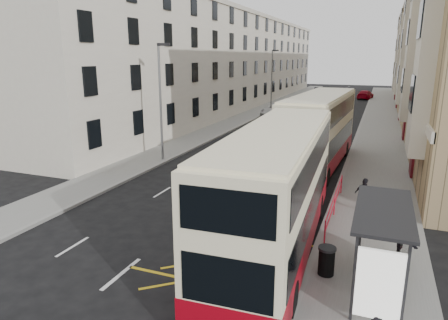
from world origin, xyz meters
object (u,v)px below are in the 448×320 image
at_px(double_decker_rear, 319,131).
at_px(pedestrian_mid, 405,248).
at_px(litter_bin, 326,260).
at_px(street_lamp_far, 272,76).
at_px(double_decker_front, 277,190).
at_px(car_silver, 305,97).
at_px(white_van, 277,110).
at_px(car_red, 365,95).
at_px(car_dark, 318,91).
at_px(pedestrian_far, 364,195).
at_px(street_lamp_near, 161,96).
at_px(bus_shelter, 387,236).

bearing_deg(double_decker_rear, pedestrian_mid, -66.39).
distance_m(double_decker_rear, litter_bin, 14.41).
relative_size(street_lamp_far, double_decker_front, 0.66).
bearing_deg(litter_bin, car_silver, 100.98).
distance_m(double_decker_rear, white_van, 23.87).
bearing_deg(car_silver, car_red, 42.10).
relative_size(white_van, car_silver, 1.33).
bearing_deg(double_decker_rear, litter_bin, -77.46).
bearing_deg(car_red, car_dark, -26.58).
height_order(street_lamp_far, white_van, street_lamp_far).
bearing_deg(pedestrian_far, double_decker_front, 86.17).
distance_m(street_lamp_far, car_red, 24.05).
bearing_deg(street_lamp_far, car_dark, 85.13).
bearing_deg(car_dark, litter_bin, -84.57).
bearing_deg(double_decker_front, litter_bin, -35.76).
bearing_deg(litter_bin, double_decker_front, 146.85).
xyz_separation_m(street_lamp_near, street_lamp_far, (0.00, 30.00, 0.00)).
relative_size(double_decker_front, double_decker_rear, 0.97).
distance_m(double_decker_front, pedestrian_far, 6.05).
bearing_deg(car_dark, street_lamp_near, -95.65).
relative_size(litter_bin, white_van, 0.18).
relative_size(car_silver, car_dark, 1.00).
relative_size(street_lamp_far, double_decker_rear, 0.64).
distance_m(double_decker_front, white_van, 36.11).
bearing_deg(pedestrian_far, street_lamp_near, 5.75).
relative_size(pedestrian_far, car_dark, 0.40).
bearing_deg(double_decker_front, pedestrian_mid, -3.44).
relative_size(street_lamp_near, double_decker_front, 0.66).
height_order(bus_shelter, street_lamp_near, street_lamp_near).
distance_m(street_lamp_far, double_decker_rear, 29.64).
height_order(car_silver, car_dark, car_silver).
xyz_separation_m(bus_shelter, pedestrian_far, (-0.86, 7.11, -1.17)).
relative_size(pedestrian_far, car_red, 0.31).
bearing_deg(double_decker_rear, car_dark, 101.38).
xyz_separation_m(double_decker_front, car_red, (0.65, 61.10, -1.68)).
relative_size(street_lamp_near, pedestrian_far, 4.92).
relative_size(litter_bin, pedestrian_far, 0.61).
bearing_deg(pedestrian_mid, car_red, 88.08).
relative_size(double_decker_rear, pedestrian_far, 7.66).
bearing_deg(pedestrian_mid, car_silver, 98.17).
distance_m(double_decker_rear, car_dark, 55.49).
xyz_separation_m(street_lamp_far, car_silver, (2.29, 13.23, -3.94)).
bearing_deg(white_van, litter_bin, -60.47).
bearing_deg(car_red, double_decker_rear, 97.43).
bearing_deg(pedestrian_far, car_red, -60.96).
bearing_deg(car_red, litter_bin, 99.89).
bearing_deg(white_van, pedestrian_far, -55.68).
bearing_deg(double_decker_rear, pedestrian_far, -63.91).
bearing_deg(bus_shelter, pedestrian_far, 96.89).
xyz_separation_m(pedestrian_mid, car_silver, (-13.10, 53.64, -0.25)).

